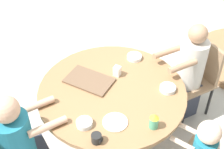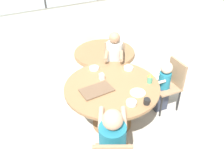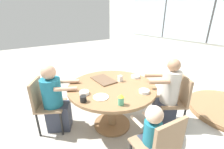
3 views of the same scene
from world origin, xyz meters
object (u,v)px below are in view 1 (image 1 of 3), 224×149
object	(u,v)px
chair_for_man_blue_shirt	(199,73)
bowl_white_shallow	(168,88)
person_man_blue_shirt	(187,77)
milk_carton_small	(117,71)
coffee_mug	(97,138)
person_woman_green_shirt	(22,147)
bowl_cereal	(85,123)
sippy_cup	(154,121)
bowl_fruit	(134,57)

from	to	relation	value
chair_for_man_blue_shirt	bowl_white_shallow	xyz separation A→B (m)	(-0.14, -0.63, 0.24)
person_man_blue_shirt	milk_carton_small	world-z (taller)	person_man_blue_shirt
coffee_mug	milk_carton_small	bearing A→B (deg)	106.47
person_woman_green_shirt	bowl_cereal	bearing A→B (deg)	63.54
sippy_cup	bowl_cereal	xyz separation A→B (m)	(-0.49, -0.24, -0.05)
person_woman_green_shirt	coffee_mug	distance (m)	0.70
bowl_white_shallow	bowl_cereal	bearing A→B (deg)	-122.26
bowl_fruit	person_man_blue_shirt	bearing A→B (deg)	23.82
person_man_blue_shirt	bowl_cereal	size ratio (longest dim) A/B	8.78
person_woman_green_shirt	milk_carton_small	xyz separation A→B (m)	(0.39, 0.95, 0.28)
milk_carton_small	bowl_fruit	xyz separation A→B (m)	(0.03, 0.31, -0.03)
person_man_blue_shirt	sippy_cup	size ratio (longest dim) A/B	7.98
milk_carton_small	bowl_cereal	size ratio (longest dim) A/B	0.74
person_woman_green_shirt	bowl_cereal	xyz separation A→B (m)	(0.45, 0.29, 0.26)
person_woman_green_shirt	person_man_blue_shirt	world-z (taller)	person_man_blue_shirt
milk_carton_small	bowl_white_shallow	bearing A→B (deg)	3.80
milk_carton_small	bowl_white_shallow	xyz separation A→B (m)	(0.49, 0.03, -0.03)
sippy_cup	bowl_cereal	bearing A→B (deg)	-153.50
person_man_blue_shirt	milk_carton_small	distance (m)	0.80
person_woman_green_shirt	milk_carton_small	world-z (taller)	person_woman_green_shirt
chair_for_man_blue_shirt	sippy_cup	distance (m)	1.12
milk_carton_small	bowl_fruit	world-z (taller)	milk_carton_small
person_man_blue_shirt	bowl_fruit	distance (m)	0.60
chair_for_man_blue_shirt	bowl_white_shallow	world-z (taller)	chair_for_man_blue_shirt
person_woman_green_shirt	person_man_blue_shirt	distance (m)	1.75
chair_for_man_blue_shirt	bowl_fruit	xyz separation A→B (m)	(-0.59, -0.36, 0.24)
coffee_mug	bowl_fruit	size ratio (longest dim) A/B	0.59
coffee_mug	bowl_white_shallow	size ratio (longest dim) A/B	0.61
milk_carton_small	chair_for_man_blue_shirt	bearing A→B (deg)	46.50
coffee_mug	bowl_white_shallow	bearing A→B (deg)	70.99
bowl_cereal	chair_for_man_blue_shirt	bearing A→B (deg)	66.51
chair_for_man_blue_shirt	milk_carton_small	world-z (taller)	chair_for_man_blue_shirt
sippy_cup	milk_carton_small	distance (m)	0.68
bowl_fruit	coffee_mug	bearing A→B (deg)	-79.97
person_woman_green_shirt	milk_carton_small	distance (m)	1.06
chair_for_man_blue_shirt	bowl_cereal	world-z (taller)	chair_for_man_blue_shirt
sippy_cup	bowl_white_shallow	bearing A→B (deg)	96.37
chair_for_man_blue_shirt	bowl_cereal	distance (m)	1.46
milk_carton_small	person_woman_green_shirt	bearing A→B (deg)	-112.56
coffee_mug	sippy_cup	bearing A→B (deg)	46.25
chair_for_man_blue_shirt	person_man_blue_shirt	distance (m)	0.16
chair_for_man_blue_shirt	person_woman_green_shirt	world-z (taller)	person_woman_green_shirt
sippy_cup	bowl_cereal	size ratio (longest dim) A/B	1.10
person_woman_green_shirt	milk_carton_small	bearing A→B (deg)	98.25
chair_for_man_blue_shirt	person_man_blue_shirt	size ratio (longest dim) A/B	0.75
person_man_blue_shirt	milk_carton_small	xyz separation A→B (m)	(-0.54, -0.53, 0.26)
person_man_blue_shirt	sippy_cup	xyz separation A→B (m)	(0.00, -0.95, 0.28)
milk_carton_small	bowl_white_shallow	size ratio (longest dim) A/B	0.68
chair_for_man_blue_shirt	bowl_cereal	bearing A→B (deg)	100.30
chair_for_man_blue_shirt	sippy_cup	xyz separation A→B (m)	(-0.09, -1.08, 0.30)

